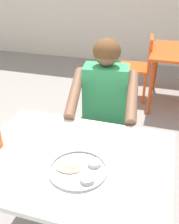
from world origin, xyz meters
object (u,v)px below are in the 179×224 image
Objects in this scene: table_foreground at (72,168)px; chair_red_left at (141,63)px; thali_tray at (79,169)px; diner_foreground at (104,104)px; chair_foreground at (107,114)px.

table_foreground is 2.37m from chair_red_left.
thali_tray is 0.78m from diner_foreground.
thali_tray is (0.07, -0.09, 0.09)m from table_foreground.
chair_foreground is at bearing 95.03° from thali_tray.
diner_foreground is at bearing 94.71° from thali_tray.
chair_foreground is 0.73× the size of diner_foreground.
table_foreground is 1.23× the size of chair_red_left.
thali_tray is 0.35× the size of chair_red_left.
thali_tray is 0.25× the size of diner_foreground.
diner_foreground is at bearing -93.01° from chair_red_left.
table_foreground is 0.15m from thali_tray.
diner_foreground is (0.01, 0.68, 0.06)m from table_foreground.
thali_tray is at bearing -85.29° from diner_foreground.
chair_red_left is at bearing 86.99° from diner_foreground.
table_foreground is 0.69m from diner_foreground.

